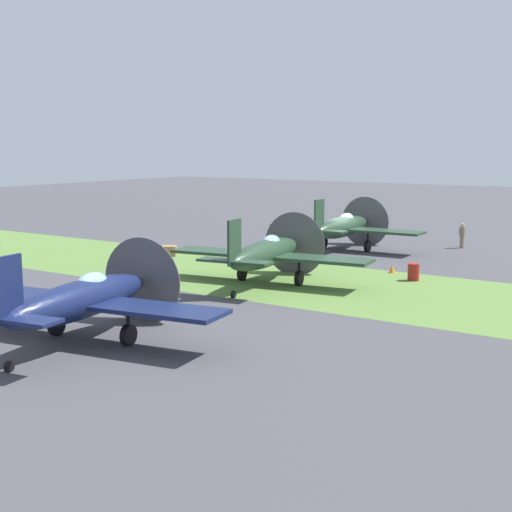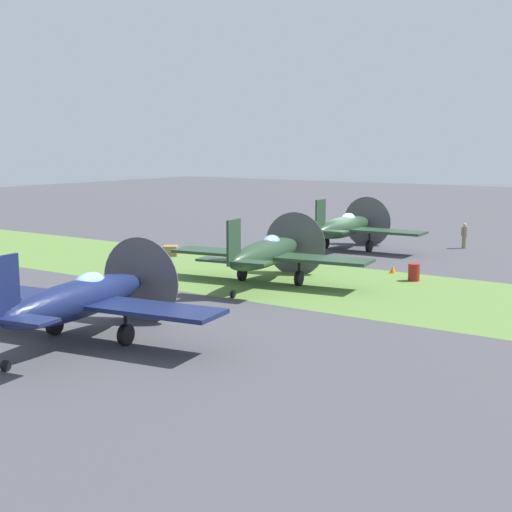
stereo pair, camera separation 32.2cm
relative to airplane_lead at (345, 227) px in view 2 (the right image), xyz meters
name	(u,v)px [view 2 (the right image)]	position (x,y,z in m)	size (l,w,h in m)	color
ground_plane	(339,251)	(-0.19, -0.38, -1.60)	(160.00, 160.00, 0.00)	#424247
grass_verge	(246,275)	(-0.19, -11.08, -1.60)	(120.00, 11.00, 0.01)	#567A38
airplane_lead	(345,227)	(0.00, 0.00, 0.00)	(10.70, 8.48, 3.82)	#233D28
airplane_wingman	(267,253)	(2.26, -12.71, 0.00)	(10.79, 8.58, 3.82)	#233D28
airplane_trail	(81,299)	(2.89, -25.56, 0.01)	(10.86, 8.64, 3.84)	#141E47
ground_crew_chief	(464,235)	(6.21, 5.60, -0.69)	(0.38, 0.59, 1.73)	#847A5B
fuel_drum	(414,272)	(8.05, -7.58, -1.15)	(0.60, 0.60, 0.90)	maroon
supply_crate	(171,251)	(-8.10, -8.30, -1.28)	(0.90, 0.90, 0.64)	olive
runway_marker_cone	(393,269)	(6.20, -6.09, -1.38)	(0.36, 0.36, 0.44)	orange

